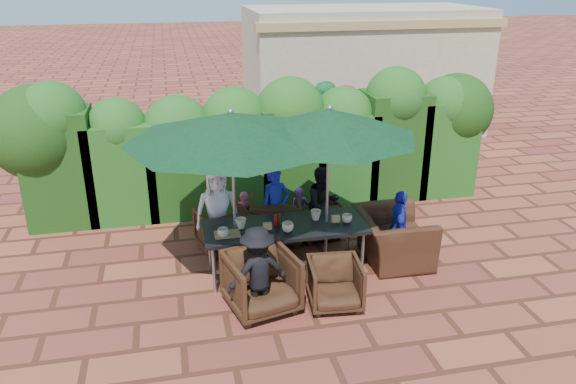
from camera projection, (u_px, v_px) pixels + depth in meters
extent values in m
plane|color=brown|center=(290.00, 263.00, 8.50)|extent=(80.00, 80.00, 0.00)
cube|color=black|center=(285.00, 227.00, 7.99)|extent=(2.32, 0.90, 0.05)
cube|color=gray|center=(285.00, 264.00, 8.22)|extent=(2.12, 0.05, 0.05)
cylinder|color=gray|center=(214.00, 270.00, 7.61)|extent=(0.05, 0.05, 0.70)
cylinder|color=gray|center=(210.00, 247.00, 8.24)|extent=(0.05, 0.05, 0.70)
cylinder|color=gray|center=(363.00, 254.00, 8.02)|extent=(0.05, 0.05, 0.70)
cylinder|color=gray|center=(348.00, 233.00, 8.66)|extent=(0.05, 0.05, 0.70)
cylinder|color=gray|center=(237.00, 273.00, 8.19)|extent=(0.44, 0.44, 0.03)
cylinder|color=gray|center=(234.00, 198.00, 7.75)|extent=(0.04, 0.04, 2.40)
cone|color=black|center=(231.00, 127.00, 7.37)|extent=(2.88, 2.88, 0.38)
sphere|color=gray|center=(231.00, 112.00, 7.29)|extent=(0.08, 0.08, 0.08)
cylinder|color=gray|center=(325.00, 266.00, 8.38)|extent=(0.44, 0.44, 0.03)
cylinder|color=gray|center=(327.00, 193.00, 7.94)|extent=(0.04, 0.04, 2.40)
cone|color=black|center=(329.00, 123.00, 7.55)|extent=(2.45, 2.45, 0.38)
sphere|color=gray|center=(330.00, 108.00, 7.48)|extent=(0.08, 0.08, 0.08)
imported|color=black|center=(223.00, 227.00, 8.79)|extent=(0.89, 0.86, 0.76)
imported|color=black|center=(275.00, 217.00, 9.07)|extent=(0.89, 0.85, 0.82)
imported|color=black|center=(318.00, 217.00, 9.23)|extent=(0.76, 0.72, 0.69)
imported|color=black|center=(261.00, 279.00, 7.22)|extent=(1.01, 0.97, 0.86)
imported|color=black|center=(335.00, 282.00, 7.33)|extent=(0.73, 0.69, 0.70)
imported|color=black|center=(393.00, 230.00, 8.41)|extent=(0.79, 1.18, 1.02)
imported|color=white|center=(217.00, 210.00, 8.62)|extent=(0.69, 0.42, 1.38)
imported|color=#1E26A7|center=(276.00, 207.00, 8.85)|extent=(0.55, 0.48, 1.29)
imported|color=black|center=(323.00, 204.00, 9.01)|extent=(0.69, 0.56, 1.25)
imported|color=black|center=(258.00, 272.00, 7.05)|extent=(0.84, 0.53, 1.22)
imported|color=#1E26A7|center=(399.00, 227.00, 8.37)|extent=(0.47, 0.72, 1.13)
imported|color=#E6516C|center=(245.00, 217.00, 9.04)|extent=(0.36, 0.32, 0.85)
imported|color=#8B4698|center=(300.00, 212.00, 9.24)|extent=(0.35, 0.31, 0.83)
imported|color=#279048|center=(325.00, 125.00, 12.24)|extent=(1.90, 1.38, 1.93)
imported|color=#E6516C|center=(345.00, 125.00, 12.47)|extent=(0.92, 0.62, 1.79)
imported|color=#9E9CA5|center=(395.00, 126.00, 12.87)|extent=(1.02, 0.55, 1.52)
imported|color=beige|center=(223.00, 232.00, 7.63)|extent=(0.15, 0.15, 0.12)
imported|color=beige|center=(241.00, 223.00, 7.88)|extent=(0.16, 0.16, 0.15)
imported|color=beige|center=(288.00, 227.00, 7.78)|extent=(0.17, 0.17, 0.13)
imported|color=beige|center=(316.00, 215.00, 8.14)|extent=(0.16, 0.16, 0.15)
imported|color=beige|center=(347.00, 218.00, 8.07)|extent=(0.15, 0.15, 0.12)
cylinder|color=#B20C0A|center=(276.00, 220.00, 7.95)|extent=(0.04, 0.04, 0.17)
cylinder|color=#4C230C|center=(279.00, 219.00, 7.98)|extent=(0.04, 0.04, 0.17)
cube|color=#947048|center=(227.00, 234.00, 7.71)|extent=(0.35, 0.25, 0.02)
cube|color=tan|center=(267.00, 226.00, 7.85)|extent=(0.12, 0.06, 0.10)
cube|color=tan|center=(336.00, 219.00, 8.07)|extent=(0.12, 0.06, 0.10)
cube|color=black|center=(61.00, 167.00, 9.53)|extent=(1.15, 0.95, 2.00)
sphere|color=black|center=(52.00, 116.00, 9.19)|extent=(1.13, 1.13, 1.13)
cube|color=black|center=(122.00, 170.00, 9.77)|extent=(1.15, 0.95, 1.74)
sphere|color=black|center=(117.00, 127.00, 9.48)|extent=(1.01, 1.01, 1.01)
cube|color=black|center=(181.00, 169.00, 9.99)|extent=(1.15, 0.95, 1.65)
sphere|color=black|center=(178.00, 129.00, 9.71)|extent=(1.19, 1.19, 1.19)
cube|color=black|center=(236.00, 162.00, 10.16)|extent=(1.15, 0.95, 1.76)
sphere|color=black|center=(235.00, 120.00, 9.87)|extent=(1.19, 1.19, 1.19)
cube|color=black|center=(290.00, 156.00, 10.34)|extent=(1.15, 0.95, 1.87)
sphere|color=black|center=(290.00, 111.00, 10.02)|extent=(1.24, 1.24, 1.24)
cube|color=black|center=(342.00, 156.00, 10.56)|extent=(1.15, 0.95, 1.70)
sphere|color=black|center=(343.00, 117.00, 10.28)|extent=(1.14, 1.14, 1.14)
cube|color=black|center=(392.00, 145.00, 10.70)|extent=(1.15, 0.95, 2.02)
sphere|color=black|center=(396.00, 97.00, 10.36)|extent=(1.14, 1.14, 1.14)
cube|color=black|center=(440.00, 146.00, 10.93)|extent=(1.15, 0.95, 1.84)
sphere|color=black|center=(445.00, 104.00, 10.62)|extent=(1.05, 1.05, 1.05)
sphere|color=black|center=(37.00, 133.00, 9.34)|extent=(1.60, 1.60, 1.60)
sphere|color=black|center=(456.00, 110.00, 10.82)|extent=(1.40, 1.40, 1.40)
cube|color=#C6B293|center=(362.00, 70.00, 14.93)|extent=(6.00, 3.00, 3.20)
cube|color=tan|center=(386.00, 25.00, 13.13)|extent=(6.20, 0.25, 0.20)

